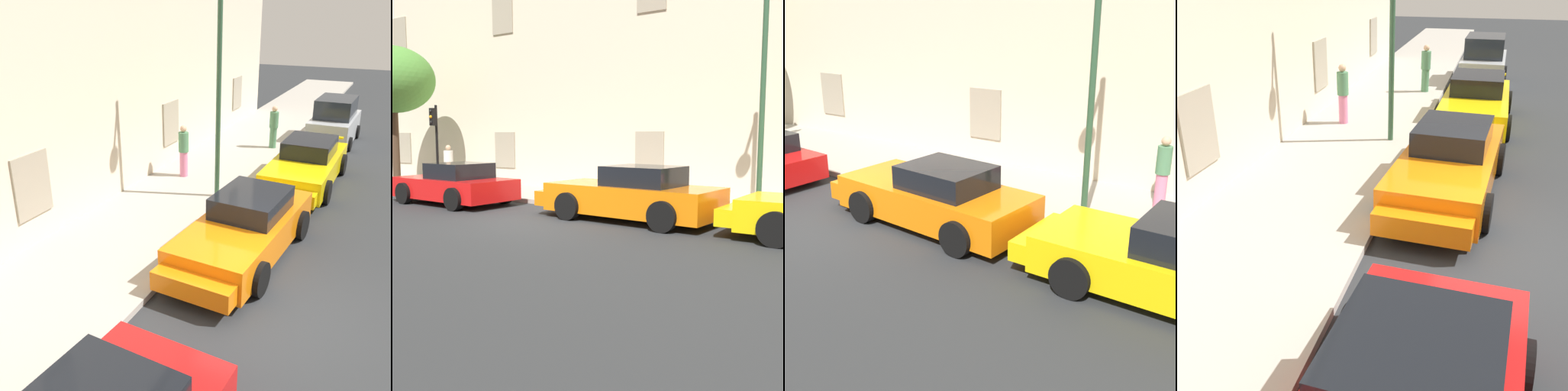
% 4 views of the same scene
% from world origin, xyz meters
% --- Properties ---
extents(ground_plane, '(80.00, 80.00, 0.00)m').
position_xyz_m(ground_plane, '(0.00, 0.00, 0.00)').
color(ground_plane, '#2B2D30').
extents(sidewalk, '(60.00, 3.53, 0.14)m').
position_xyz_m(sidewalk, '(0.00, 4.12, 0.07)').
color(sidewalk, '#A8A399').
rests_on(sidewalk, ground).
extents(sportscar_yellow_flank, '(5.05, 2.33, 1.44)m').
position_xyz_m(sportscar_yellow_flank, '(1.62, 1.27, 0.64)').
color(sportscar_yellow_flank, orange).
rests_on(sportscar_yellow_flank, ground).
extents(sportscar_white_middle, '(5.05, 2.17, 1.42)m').
position_xyz_m(sportscar_white_middle, '(6.92, 1.01, 0.63)').
color(sportscar_white_middle, yellow).
rests_on(sportscar_white_middle, ground).
extents(hatchback_distant, '(3.73, 1.90, 1.90)m').
position_xyz_m(hatchback_distant, '(12.63, 1.02, 0.84)').
color(hatchback_distant, '#B2B7BC').
rests_on(hatchback_distant, ground).
extents(pedestrian_admiring, '(0.46, 0.46, 1.68)m').
position_xyz_m(pedestrian_admiring, '(10.23, 3.02, 1.00)').
color(pedestrian_admiring, '#4C7F59').
rests_on(pedestrian_admiring, sidewalk).
extents(pedestrian_strolling, '(0.47, 0.47, 1.73)m').
position_xyz_m(pedestrian_strolling, '(5.68, 4.78, 1.03)').
color(pedestrian_strolling, pink).
rests_on(pedestrian_strolling, sidewalk).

